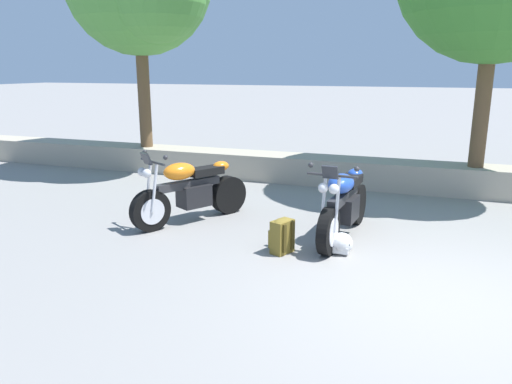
{
  "coord_description": "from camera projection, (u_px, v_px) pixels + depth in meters",
  "views": [
    {
      "loc": [
        -0.23,
        -5.09,
        2.35
      ],
      "look_at": [
        -2.49,
        1.2,
        0.65
      ],
      "focal_mm": 34.43,
      "sensor_mm": 36.0,
      "label": 1
    }
  ],
  "objects": [
    {
      "name": "motorcycle_orange_near_left",
      "position": [
        190.0,
        192.0,
        7.6
      ],
      "size": [
        1.2,
        1.87,
        1.18
      ],
      "color": "black",
      "rests_on": "ground"
    },
    {
      "name": "ground_plane",
      "position": [
        441.0,
        298.0,
        5.15
      ],
      "size": [
        120.0,
        120.0,
        0.0
      ],
      "primitive_type": "plane",
      "color": "gray"
    },
    {
      "name": "rider_backpack",
      "position": [
        282.0,
        235.0,
        6.36
      ],
      "size": [
        0.33,
        0.35,
        0.47
      ],
      "color": "brown",
      "rests_on": "ground"
    },
    {
      "name": "rider_helmet",
      "position": [
        342.0,
        244.0,
        6.35
      ],
      "size": [
        0.28,
        0.28,
        0.28
      ],
      "color": "silver",
      "rests_on": "ground"
    },
    {
      "name": "stone_wall",
      "position": [
        441.0,
        178.0,
        9.46
      ],
      "size": [
        36.0,
        0.8,
        0.55
      ],
      "primitive_type": "cube",
      "color": "#A89E89",
      "rests_on": "ground"
    },
    {
      "name": "motorcycle_blue_centre",
      "position": [
        343.0,
        205.0,
        6.86
      ],
      "size": [
        0.67,
        2.07,
        1.18
      ],
      "color": "black",
      "rests_on": "ground"
    }
  ]
}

